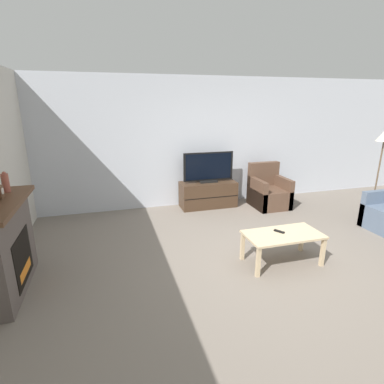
{
  "coord_description": "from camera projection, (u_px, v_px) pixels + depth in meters",
  "views": [
    {
      "loc": [
        -2.05,
        -3.33,
        2.17
      ],
      "look_at": [
        -0.83,
        0.9,
        0.85
      ],
      "focal_mm": 28.0,
      "sensor_mm": 36.0,
      "label": 1
    }
  ],
  "objects": [
    {
      "name": "tv_stand",
      "position": [
        208.0,
        194.0,
        6.44
      ],
      "size": [
        1.19,
        0.49,
        0.54
      ],
      "color": "#422D1E",
      "rests_on": "ground"
    },
    {
      "name": "floor_lamp",
      "position": [
        384.0,
        143.0,
        5.49
      ],
      "size": [
        0.3,
        0.3,
        1.71
      ],
      "color": "black",
      "rests_on": "ground"
    },
    {
      "name": "tv",
      "position": [
        208.0,
        168.0,
        6.28
      ],
      "size": [
        1.08,
        0.18,
        0.64
      ],
      "color": "black",
      "rests_on": "tv_stand"
    },
    {
      "name": "ground_plane",
      "position": [
        266.0,
        262.0,
        4.23
      ],
      "size": [
        24.0,
        24.0,
        0.0
      ],
      "primitive_type": "plane",
      "color": "slate"
    },
    {
      "name": "remote",
      "position": [
        279.0,
        231.0,
        4.15
      ],
      "size": [
        0.11,
        0.15,
        0.02
      ],
      "rotation": [
        0.0,
        0.0,
        0.54
      ],
      "color": "black",
      "rests_on": "coffee_table"
    },
    {
      "name": "mantel_vase_right",
      "position": [
        5.0,
        182.0,
        3.64
      ],
      "size": [
        0.08,
        0.08,
        0.26
      ],
      "color": "#994C3D",
      "rests_on": "fireplace"
    },
    {
      "name": "armchair",
      "position": [
        268.0,
        193.0,
        6.46
      ],
      "size": [
        0.7,
        0.76,
        0.92
      ],
      "color": "brown",
      "rests_on": "ground"
    },
    {
      "name": "coffee_table",
      "position": [
        283.0,
        237.0,
        4.12
      ],
      "size": [
        1.06,
        0.55,
        0.44
      ],
      "color": "#CCB289",
      "rests_on": "ground"
    },
    {
      "name": "wall_back",
      "position": [
        205.0,
        142.0,
        6.43
      ],
      "size": [
        12.0,
        0.06,
        2.7
      ],
      "color": "silver",
      "rests_on": "ground"
    },
    {
      "name": "fireplace",
      "position": [
        4.0,
        247.0,
        3.45
      ],
      "size": [
        0.48,
        1.37,
        1.12
      ],
      "color": "#564C47",
      "rests_on": "ground"
    }
  ]
}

